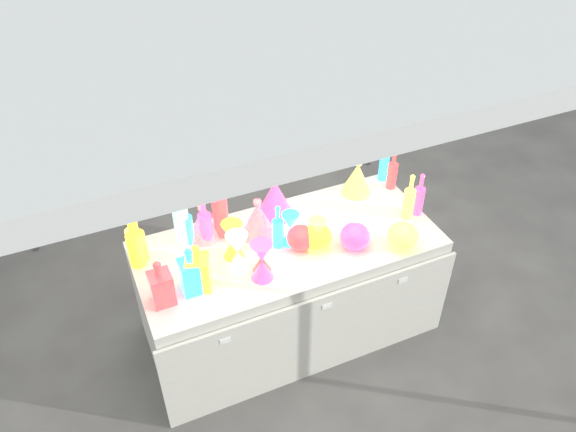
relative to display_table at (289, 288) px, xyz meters
name	(u,v)px	position (x,y,z in m)	size (l,w,h in m)	color
ground	(288,325)	(0.00, 0.01, -0.37)	(80.00, 80.00, 0.00)	#64615C
display_table	(289,288)	(0.00, 0.00, 0.00)	(1.84, 0.83, 0.75)	silver
cardboard_box_closed	(196,122)	(0.15, 2.63, -0.19)	(0.51, 0.37, 0.37)	#916241
cardboard_box_flat	(240,141)	(0.51, 2.36, -0.35)	(0.65, 0.46, 0.06)	#916241
bottle_0	(134,242)	(-0.85, 0.18, 0.54)	(0.09, 0.09, 0.34)	red
bottle_1	(187,222)	(-0.53, 0.25, 0.52)	(0.07, 0.07, 0.29)	green
bottle_2	(220,206)	(-0.33, 0.24, 0.59)	(0.09, 0.09, 0.42)	#CE5A15
bottle_3	(205,220)	(-0.44, 0.22, 0.53)	(0.08, 0.08, 0.31)	blue
bottle_4	(132,236)	(-0.85, 0.25, 0.53)	(0.07, 0.07, 0.31)	#126674
bottle_5	(180,215)	(-0.56, 0.26, 0.58)	(0.09, 0.09, 0.41)	#D32A79
bottle_6	(138,239)	(-0.82, 0.22, 0.53)	(0.08, 0.08, 0.31)	red
bottle_7	(278,226)	(-0.06, 0.01, 0.52)	(0.07, 0.07, 0.29)	green
decanter_0	(198,267)	(-0.58, -0.13, 0.52)	(0.12, 0.12, 0.29)	red
decanter_1	(160,282)	(-0.79, -0.16, 0.52)	(0.12, 0.12, 0.28)	#CE5A15
decanter_2	(191,270)	(-0.62, -0.13, 0.52)	(0.12, 0.12, 0.29)	green
hourglass_0	(261,256)	(-0.23, -0.15, 0.48)	(0.10, 0.10, 0.21)	#CE5A15
hourglass_1	(262,261)	(-0.25, -0.20, 0.50)	(0.12, 0.12, 0.24)	blue
hourglass_2	(317,235)	(0.13, -0.11, 0.48)	(0.11, 0.11, 0.21)	#126674
hourglass_3	(238,252)	(-0.34, -0.08, 0.50)	(0.12, 0.12, 0.25)	#D32A79
hourglass_4	(233,240)	(-0.33, 0.03, 0.50)	(0.12, 0.12, 0.24)	red
hourglass_5	(290,229)	(0.01, 0.00, 0.48)	(0.11, 0.11, 0.21)	green
globe_0	(317,238)	(0.14, -0.10, 0.45)	(0.17, 0.17, 0.14)	red
globe_1	(402,237)	(0.59, -0.30, 0.45)	(0.18, 0.18, 0.15)	#126674
globe_2	(301,239)	(0.05, -0.06, 0.44)	(0.17, 0.17, 0.13)	#CE5A15
globe_3	(355,238)	(0.34, -0.19, 0.45)	(0.18, 0.18, 0.14)	blue
lampshade_0	(203,222)	(-0.44, 0.26, 0.49)	(0.19, 0.19, 0.23)	#F5AA33
lampshade_1	(258,218)	(-0.13, 0.15, 0.50)	(0.21, 0.21, 0.25)	#F5AA33
lampshade_2	(275,197)	(0.04, 0.29, 0.51)	(0.23, 0.23, 0.27)	blue
lampshade_3	(357,177)	(0.62, 0.29, 0.49)	(0.20, 0.20, 0.24)	#126674
bottle_8	(384,161)	(0.86, 0.35, 0.52)	(0.06, 0.06, 0.29)	green
bottle_9	(393,169)	(0.86, 0.25, 0.52)	(0.06, 0.06, 0.29)	#CE5A15
bottle_10	(420,194)	(0.86, -0.06, 0.52)	(0.07, 0.07, 0.30)	blue
bottle_11	(410,196)	(0.78, -0.07, 0.53)	(0.07, 0.07, 0.31)	#126674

